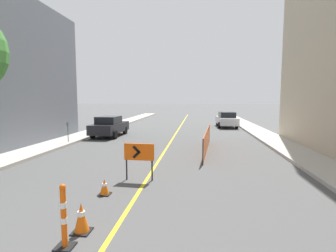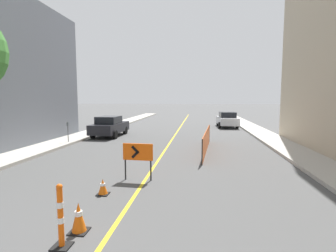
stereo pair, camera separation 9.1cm
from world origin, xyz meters
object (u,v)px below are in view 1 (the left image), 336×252
Objects in this scene: traffic_cone_fifth at (81,218)px; parking_meter_near_curb at (68,128)px; parked_car_curb_near at (109,126)px; parked_car_curb_mid at (227,120)px; delineator_post_rear at (64,220)px; arrow_barricade_primary at (139,154)px; traffic_cone_farthest at (104,187)px.

traffic_cone_fifth is 0.52× the size of parking_meter_near_curb.
traffic_cone_fifth is at bearing -61.42° from parking_meter_near_curb.
parked_car_curb_near is 4.12m from parking_meter_near_curb.
parked_car_curb_mid reaches higher than traffic_cone_fifth.
parked_car_curb_mid is at bearing 76.07° from traffic_cone_fifth.
parked_car_curb_near is at bearing 105.81° from delineator_post_rear.
delineator_post_rear is 0.30× the size of parked_car_curb_mid.
parked_car_curb_mid is (5.60, 22.90, 0.23)m from delineator_post_rear.
parked_car_curb_mid reaches higher than arrow_barricade_primary.
traffic_cone_fifth is 15.13m from parked_car_curb_near.
delineator_post_rear is 4.49m from arrow_barricade_primary.
arrow_barricade_primary is 19.15m from parked_car_curb_mid.
parking_meter_near_curb is (-1.45, -3.84, 0.29)m from parked_car_curb_near.
parking_meter_near_curb is (-6.24, 6.82, 0.11)m from arrow_barricade_primary.
traffic_cone_fifth is at bearing -92.93° from arrow_barricade_primary.
parked_car_curb_mid reaches higher than delineator_post_rear.
traffic_cone_fifth is 0.15× the size of parked_car_curb_mid.
delineator_post_rear reaches higher than traffic_cone_fifth.
parked_car_curb_near is at bearing 108.31° from traffic_cone_farthest.
traffic_cone_fifth is 1.37× the size of traffic_cone_farthest.
parked_car_curb_near is 1.00× the size of parked_car_curb_mid.
traffic_cone_farthest is 10.05m from parking_meter_near_curb.
arrow_barricade_primary is 0.31× the size of parked_car_curb_near.
parked_car_curb_mid is (5.53, 22.29, 0.46)m from traffic_cone_fifth.
arrow_barricade_primary reaches higher than traffic_cone_farthest.
parked_car_curb_near reaches higher than parking_meter_near_curb.
delineator_post_rear is at bearing -106.64° from parked_car_curb_mid.
traffic_cone_fifth is at bearing -82.38° from traffic_cone_farthest.
parking_meter_near_curb is at bearing -108.14° from parked_car_curb_near.
parked_car_curb_near is (-4.04, 12.22, 0.56)m from traffic_cone_farthest.
arrow_barricade_primary is (0.51, 4.44, 0.40)m from delineator_post_rear.
traffic_cone_fifth is 2.29m from traffic_cone_farthest.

